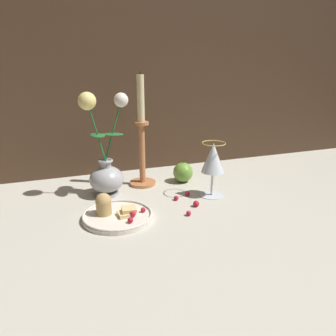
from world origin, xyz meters
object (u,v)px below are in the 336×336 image
(candlestick, at_px, (142,144))
(plate_with_pastries, at_px, (116,213))
(apple_beside_vase, at_px, (183,172))
(vase, at_px, (105,165))
(wine_glass, at_px, (213,160))

(candlestick, bearing_deg, plate_with_pastries, -121.36)
(plate_with_pastries, height_order, apple_beside_vase, apple_beside_vase)
(candlestick, xyz_separation_m, apple_beside_vase, (0.14, -0.02, -0.11))
(apple_beside_vase, bearing_deg, vase, -173.75)
(wine_glass, bearing_deg, plate_with_pastries, -169.54)
(vase, bearing_deg, candlestick, 21.19)
(apple_beside_vase, bearing_deg, wine_glass, -74.78)
(plate_with_pastries, distance_m, candlestick, 0.30)
(plate_with_pastries, bearing_deg, vase, 88.14)
(vase, height_order, candlestick, candlestick)
(vase, bearing_deg, apple_beside_vase, 6.25)
(plate_with_pastries, bearing_deg, apple_beside_vase, 36.26)
(vase, relative_size, wine_glass, 1.88)
(wine_glass, xyz_separation_m, candlestick, (-0.18, 0.17, 0.03))
(wine_glass, distance_m, candlestick, 0.25)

